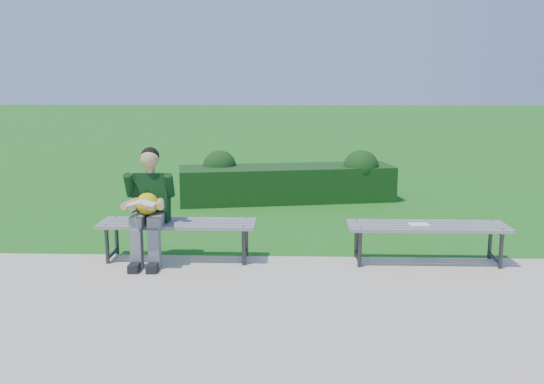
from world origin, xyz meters
TOP-DOWN VIEW (x-y plane):
  - ground at (0.00, 0.00)m, footprint 80.00×80.00m
  - walkway at (0.00, -1.75)m, footprint 30.00×3.50m
  - hedge at (0.38, 3.43)m, footprint 3.79×1.58m
  - bench_left at (-0.87, -0.16)m, footprint 1.80×0.50m
  - bench_right at (1.99, -0.19)m, footprint 1.80×0.50m
  - seated_boy at (-1.17, -0.26)m, footprint 0.56×0.76m
  - paper_sheet at (1.89, -0.19)m, footprint 0.24×0.19m

SIDE VIEW (x-z plane):
  - ground at x=0.00m, z-range 0.00..0.00m
  - walkway at x=0.00m, z-range 0.00..0.02m
  - hedge at x=0.38m, z-range -0.09..0.79m
  - bench_left at x=-0.87m, z-range 0.19..0.64m
  - bench_right at x=1.99m, z-range 0.19..0.64m
  - paper_sheet at x=1.89m, z-range 0.47..0.48m
  - seated_boy at x=-1.17m, z-range 0.06..1.37m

